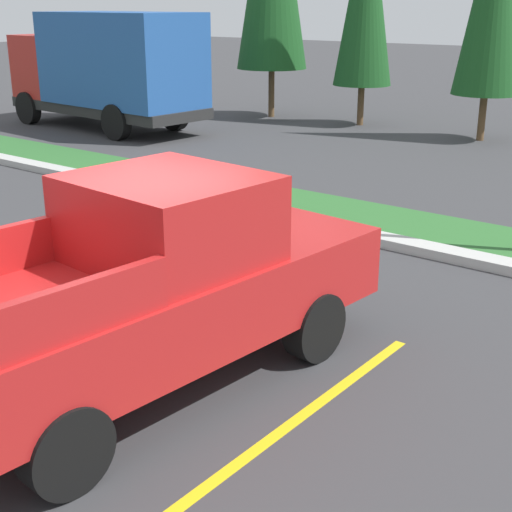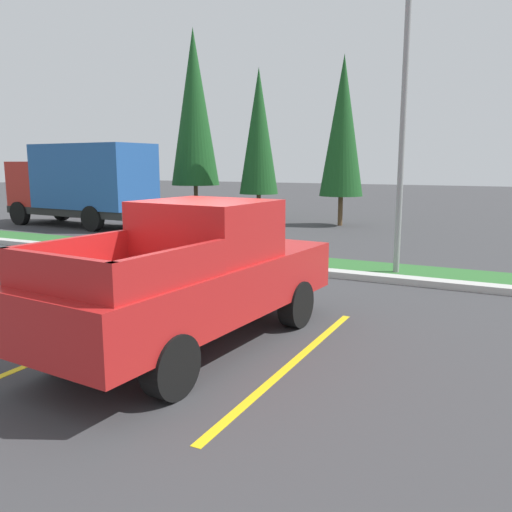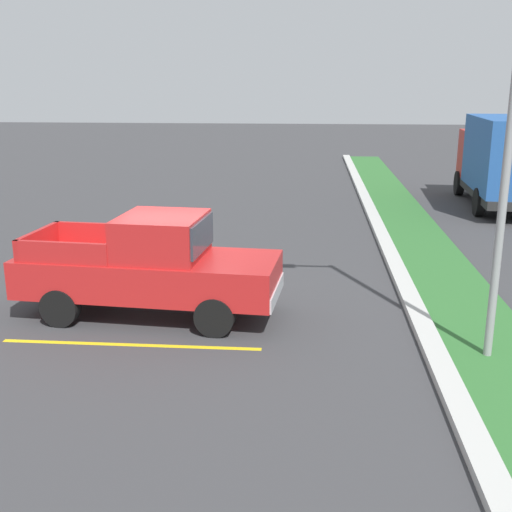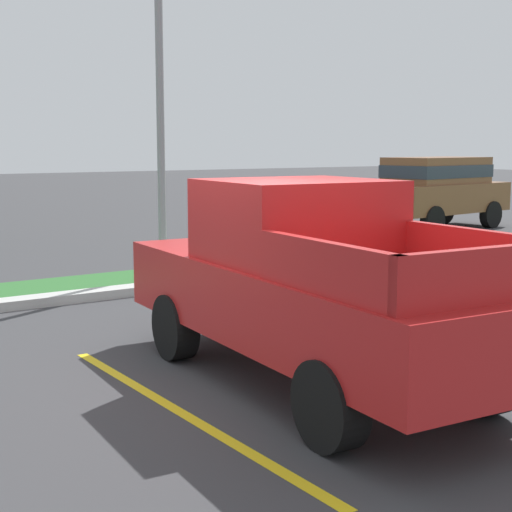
# 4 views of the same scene
# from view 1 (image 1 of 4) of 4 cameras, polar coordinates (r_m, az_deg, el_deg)

# --- Properties ---
(ground_plane) EXTENTS (120.00, 120.00, 0.00)m
(ground_plane) POSITION_cam_1_polar(r_m,az_deg,el_deg) (8.22, -8.58, -7.47)
(ground_plane) COLOR #38383A
(parking_line_near) EXTENTS (0.12, 4.80, 0.01)m
(parking_line_near) POSITION_cam_1_polar(r_m,az_deg,el_deg) (8.67, -15.31, -6.47)
(parking_line_near) COLOR yellow
(parking_line_near) RESTS_ON ground
(parking_line_far) EXTENTS (0.12, 4.80, 0.01)m
(parking_line_far) POSITION_cam_1_polar(r_m,az_deg,el_deg) (6.70, 1.51, -13.82)
(parking_line_far) COLOR yellow
(parking_line_far) RESTS_ON ground
(curb_strip) EXTENTS (56.00, 0.40, 0.15)m
(curb_strip) POSITION_cam_1_polar(r_m,az_deg,el_deg) (11.91, 8.97, 1.44)
(curb_strip) COLOR #B2B2AD
(curb_strip) RESTS_ON ground
(grass_median) EXTENTS (56.00, 1.80, 0.06)m
(grass_median) POSITION_cam_1_polar(r_m,az_deg,el_deg) (12.86, 11.37, 2.41)
(grass_median) COLOR #2D662D
(grass_median) RESTS_ON ground
(pickup_truck_main) EXTENTS (2.32, 5.36, 2.10)m
(pickup_truck_main) POSITION_cam_1_polar(r_m,az_deg,el_deg) (7.18, -8.15, -2.38)
(pickup_truck_main) COLOR black
(pickup_truck_main) RESTS_ON ground
(cargo_truck_distant) EXTENTS (6.92, 2.82, 3.40)m
(cargo_truck_distant) POSITION_cam_1_polar(r_m,az_deg,el_deg) (22.87, -11.51, 14.27)
(cargo_truck_distant) COLOR black
(cargo_truck_distant) RESTS_ON ground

